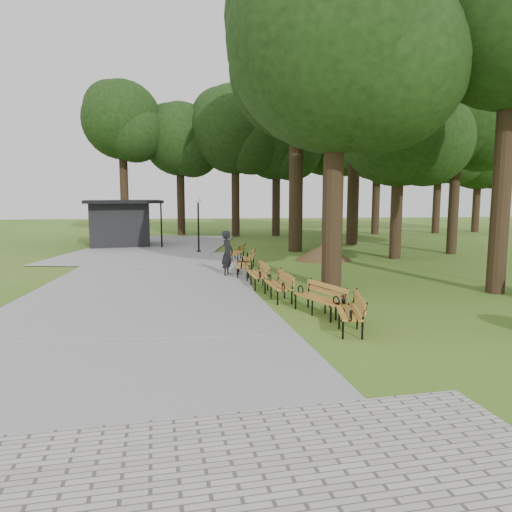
{
  "coord_description": "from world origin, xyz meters",
  "views": [
    {
      "loc": [
        -1.81,
        -15.64,
        3.29
      ],
      "look_at": [
        0.03,
        1.0,
        1.1
      ],
      "focal_mm": 33.02,
      "sensor_mm": 36.0,
      "label": 1
    }
  ],
  "objects": [
    {
      "name": "bench_2",
      "position": [
        0.49,
        -1.18,
        0.44
      ],
      "size": [
        0.83,
        1.96,
        0.88
      ],
      "primitive_type": null,
      "rotation": [
        0.0,
        0.0,
        -1.47
      ],
      "color": "#B07228",
      "rests_on": "ground"
    },
    {
      "name": "lawn_tree_4",
      "position": [
        7.93,
        14.5,
        9.36
      ],
      "size": [
        6.42,
        6.42,
        12.67
      ],
      "color": "black",
      "rests_on": "ground"
    },
    {
      "name": "bench_0",
      "position": [
        1.69,
        -4.7,
        0.44
      ],
      "size": [
        0.97,
        1.98,
        0.88
      ],
      "primitive_type": null,
      "rotation": [
        0.0,
        0.0,
        -1.75
      ],
      "color": "#B07228",
      "rests_on": "ground"
    },
    {
      "name": "kiosk",
      "position": [
        -7.22,
        15.28,
        1.47
      ],
      "size": [
        5.4,
        4.92,
        2.94
      ],
      "primitive_type": null,
      "rotation": [
        0.0,
        0.0,
        0.2
      ],
      "color": "black",
      "rests_on": "ground"
    },
    {
      "name": "person",
      "position": [
        -0.87,
        3.35,
        0.92
      ],
      "size": [
        0.64,
        0.78,
        1.84
      ],
      "primitive_type": "imported",
      "rotation": [
        0.0,
        0.0,
        1.22
      ],
      "color": "black",
      "rests_on": "ground"
    },
    {
      "name": "bench_1",
      "position": [
        1.31,
        -3.24,
        0.44
      ],
      "size": [
        1.32,
        2.0,
        0.88
      ],
      "primitive_type": null,
      "rotation": [
        0.0,
        0.0,
        -1.18
      ],
      "color": "#B07228",
      "rests_on": "ground"
    },
    {
      "name": "lawn_tree_5",
      "position": [
        11.95,
        9.15,
        7.64
      ],
      "size": [
        6.14,
        6.14,
        10.75
      ],
      "color": "black",
      "rests_on": "ground"
    },
    {
      "name": "ground",
      "position": [
        0.0,
        0.0,
        0.0
      ],
      "size": [
        100.0,
        100.0,
        0.0
      ],
      "primitive_type": "plane",
      "color": "#3E631C",
      "rests_on": "ground"
    },
    {
      "name": "dirt_mound",
      "position": [
        4.17,
        7.42,
        0.42
      ],
      "size": [
        2.43,
        2.43,
        0.83
      ],
      "primitive_type": "cone",
      "color": "#47301C",
      "rests_on": "ground"
    },
    {
      "name": "bench_6",
      "position": [
        -0.24,
        7.27,
        0.44
      ],
      "size": [
        1.1,
        2.0,
        0.88
      ],
      "primitive_type": null,
      "rotation": [
        0.0,
        0.0,
        -1.83
      ],
      "color": "#B07228",
      "rests_on": "ground"
    },
    {
      "name": "lamp_post",
      "position": [
        -2.12,
        11.3,
        2.25
      ],
      "size": [
        0.32,
        0.32,
        3.13
      ],
      "color": "black",
      "rests_on": "ground"
    },
    {
      "name": "paving_strip",
      "position": [
        -1.5,
        -10.5,
        0.0
      ],
      "size": [
        8.27,
        3.82,
        0.02
      ],
      "primitive_type": "cube",
      "rotation": [
        0.0,
        0.0,
        0.1
      ],
      "color": "#9E9991",
      "rests_on": "ground"
    },
    {
      "name": "tree_backdrop",
      "position": [
        7.06,
        23.04,
        8.16
      ],
      "size": [
        37.06,
        9.93,
        16.33
      ],
      "primitive_type": null,
      "color": "black",
      "rests_on": "ground"
    },
    {
      "name": "lawn_tree_0",
      "position": [
        2.64,
        0.32,
        8.3
      ],
      "size": [
        7.35,
        7.35,
        12.02
      ],
      "color": "black",
      "rests_on": "ground"
    },
    {
      "name": "bench_3",
      "position": [
        0.07,
        1.0,
        0.44
      ],
      "size": [
        0.78,
        1.94,
        0.88
      ],
      "primitive_type": null,
      "rotation": [
        0.0,
        0.0,
        -1.5
      ],
      "color": "#B07228",
      "rests_on": "ground"
    },
    {
      "name": "lawn_tree_1",
      "position": [
        7.99,
        7.56,
        6.74
      ],
      "size": [
        6.17,
        6.17,
        9.86
      ],
      "color": "black",
      "rests_on": "ground"
    },
    {
      "name": "bench_4",
      "position": [
        -0.23,
        3.27,
        0.44
      ],
      "size": [
        0.84,
        1.96,
        0.88
      ],
      "primitive_type": null,
      "rotation": [
        0.0,
        0.0,
        -1.68
      ],
      "color": "#B07228",
      "rests_on": "ground"
    },
    {
      "name": "path",
      "position": [
        -4.0,
        3.0,
        0.03
      ],
      "size": [
        12.0,
        38.0,
        0.06
      ],
      "primitive_type": "cube",
      "color": "gray",
      "rests_on": "ground"
    },
    {
      "name": "lawn_tree_2",
      "position": [
        3.48,
        11.24,
        10.06
      ],
      "size": [
        7.65,
        7.65,
        13.96
      ],
      "color": "black",
      "rests_on": "ground"
    },
    {
      "name": "bench_5",
      "position": [
        0.02,
        4.77,
        0.44
      ],
      "size": [
        1.04,
        1.99,
        0.88
      ],
      "primitive_type": null,
      "rotation": [
        0.0,
        0.0,
        -1.79
      ],
      "color": "#B07228",
      "rests_on": "ground"
    }
  ]
}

